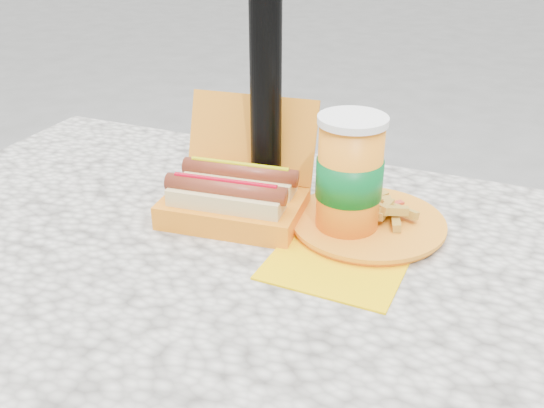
% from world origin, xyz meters
% --- Properties ---
extents(picnic_table, '(1.20, 0.80, 0.75)m').
position_xyz_m(picnic_table, '(0.00, 0.00, 0.64)').
color(picnic_table, beige).
rests_on(picnic_table, ground).
extents(hotdog_box, '(0.24, 0.22, 0.17)m').
position_xyz_m(hotdog_box, '(-0.03, 0.09, 0.79)').
color(hotdog_box, orange).
rests_on(hotdog_box, picnic_table).
extents(fries_plate, '(0.24, 0.33, 0.05)m').
position_xyz_m(fries_plate, '(0.18, 0.13, 0.76)').
color(fries_plate, '#FFC600').
rests_on(fries_plate, picnic_table).
extents(soda_cup, '(0.10, 0.10, 0.19)m').
position_xyz_m(soda_cup, '(0.16, 0.11, 0.85)').
color(soda_cup, orange).
rests_on(soda_cup, picnic_table).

